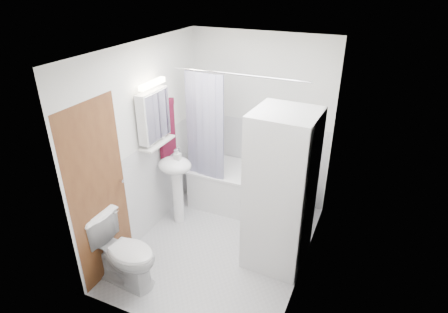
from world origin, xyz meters
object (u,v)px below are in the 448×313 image
at_px(bathtub, 245,188).
at_px(washer_dryer, 280,192).
at_px(sink, 176,175).
at_px(toilet, 123,252).

xyz_separation_m(bathtub, washer_dryer, (0.72, -0.86, 0.60)).
bearing_deg(sink, toilet, -88.36).
height_order(sink, toilet, sink).
bearing_deg(bathtub, toilet, -109.96).
relative_size(sink, washer_dryer, 0.57).
bearing_deg(toilet, bathtub, -15.51).
xyz_separation_m(bathtub, sink, (-0.71, -0.67, 0.39)).
distance_m(bathtub, washer_dryer, 1.28).
relative_size(bathtub, sink, 1.45).
bearing_deg(sink, bathtub, 43.50).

